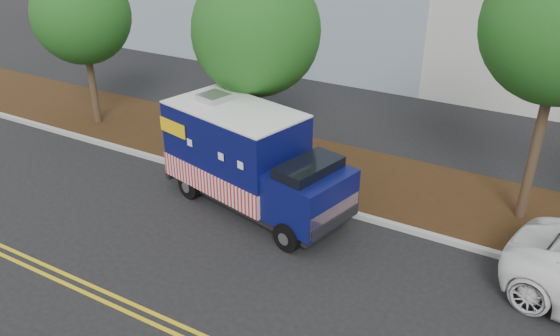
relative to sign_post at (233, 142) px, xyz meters
The scene contains 9 objects.
ground 2.33m from the sign_post, 62.36° to the right, with size 120.00×120.00×0.00m, color black.
curb 1.50m from the sign_post, 21.79° to the right, with size 120.00×0.18×0.15m, color #9E9E99.
mulch_strip 2.26m from the sign_post, 61.79° to the left, with size 120.00×4.00×0.15m, color black.
centerline_near 6.40m from the sign_post, 81.52° to the right, with size 120.00×0.10×0.01m, color gold.
centerline_far 6.65m from the sign_post, 81.84° to the right, with size 120.00×0.10×0.01m, color gold.
tree_a 7.74m from the sign_post, behind, with size 3.50×3.50×5.99m.
tree_b 3.44m from the sign_post, 82.51° to the left, with size 3.94×3.94×6.39m.
sign_post is the anchor object (origin of this frame).
food_truck 1.80m from the sign_post, 42.37° to the right, with size 6.11×3.38×3.05m.
Camera 1 is at (8.03, -11.03, 8.20)m, focal length 35.00 mm.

